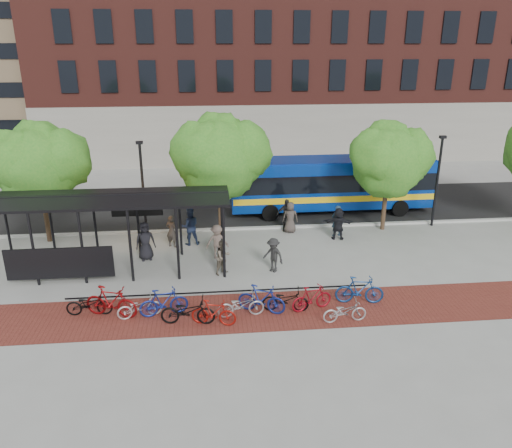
{
  "coord_description": "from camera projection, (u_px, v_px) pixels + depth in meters",
  "views": [
    {
      "loc": [
        -3.56,
        -21.94,
        9.89
      ],
      "look_at": [
        -1.37,
        0.48,
        1.6
      ],
      "focal_mm": 35.0,
      "sensor_mm": 36.0,
      "label": 1
    }
  ],
  "objects": [
    {
      "name": "pedestrian_2",
      "position": [
        190.0,
        226.0,
        25.46
      ],
      "size": [
        1.06,
        0.88,
        1.97
      ],
      "primitive_type": "imported",
      "rotation": [
        0.0,
        0.0,
        3.29
      ],
      "color": "#212D4D",
      "rests_on": "ground"
    },
    {
      "name": "bike_4",
      "position": [
        188.0,
        311.0,
        18.37
      ],
      "size": [
        2.09,
        0.92,
        1.06
      ],
      "primitive_type": "imported",
      "rotation": [
        0.0,
        0.0,
        1.46
      ],
      "color": "black",
      "rests_on": "ground"
    },
    {
      "name": "tree_c",
      "position": [
        390.0,
        158.0,
        26.52
      ],
      "size": [
        4.66,
        3.8,
        5.92
      ],
      "color": "#382619",
      "rests_on": "ground"
    },
    {
      "name": "pedestrian_6",
      "position": [
        290.0,
        217.0,
        27.13
      ],
      "size": [
        0.9,
        0.65,
        1.72
      ],
      "primitive_type": "imported",
      "rotation": [
        0.0,
        0.0,
        3.01
      ],
      "color": "#423935",
      "rests_on": "ground"
    },
    {
      "name": "pedestrian_1",
      "position": [
        172.0,
        231.0,
        25.21
      ],
      "size": [
        0.73,
        0.63,
        1.69
      ],
      "primitive_type": "imported",
      "rotation": [
        0.0,
        0.0,
        2.7
      ],
      "color": "#3F3832",
      "rests_on": "ground"
    },
    {
      "name": "bike_0",
      "position": [
        89.0,
        304.0,
        19.0
      ],
      "size": [
        1.75,
        0.64,
        0.91
      ],
      "primitive_type": "imported",
      "rotation": [
        0.0,
        0.0,
        1.55
      ],
      "color": "black",
      "rests_on": "ground"
    },
    {
      "name": "bus",
      "position": [
        332.0,
        182.0,
        30.13
      ],
      "size": [
        12.26,
        3.03,
        3.3
      ],
      "rotation": [
        0.0,
        0.0,
        0.01
      ],
      "color": "navy",
      "rests_on": "ground"
    },
    {
      "name": "asphalt_street",
      "position": [
        266.0,
        206.0,
        31.7
      ],
      "size": [
        160.0,
        8.0,
        0.01
      ],
      "primitive_type": "cube",
      "color": "black",
      "rests_on": "ground"
    },
    {
      "name": "ground",
      "position": [
        285.0,
        257.0,
        24.23
      ],
      "size": [
        160.0,
        160.0,
        0.0
      ],
      "primitive_type": "plane",
      "color": "#9E9E99",
      "rests_on": "ground"
    },
    {
      "name": "bike_8",
      "position": [
        285.0,
        300.0,
        19.28
      ],
      "size": [
        1.89,
        0.9,
        0.95
      ],
      "primitive_type": "imported",
      "rotation": [
        0.0,
        0.0,
        1.42
      ],
      "color": "black",
      "rests_on": "ground"
    },
    {
      "name": "lamp_post_left",
      "position": [
        143.0,
        186.0,
        26.01
      ],
      "size": [
        0.35,
        0.2,
        5.12
      ],
      "color": "black",
      "rests_on": "ground"
    },
    {
      "name": "brick_strip",
      "position": [
        254.0,
        311.0,
        19.38
      ],
      "size": [
        24.0,
        3.0,
        0.01
      ],
      "primitive_type": "cube",
      "color": "maroon",
      "rests_on": "ground"
    },
    {
      "name": "bus_shelter",
      "position": [
        106.0,
        207.0,
        22.01
      ],
      "size": [
        10.6,
        3.07,
        3.6
      ],
      "color": "black",
      "rests_on": "ground"
    },
    {
      "name": "bike_7",
      "position": [
        262.0,
        299.0,
        19.14
      ],
      "size": [
        1.96,
        1.22,
        1.14
      ],
      "primitive_type": "imported",
      "rotation": [
        0.0,
        0.0,
        1.18
      ],
      "color": "navy",
      "rests_on": "ground"
    },
    {
      "name": "lamp_post_right",
      "position": [
        437.0,
        179.0,
        27.47
      ],
      "size": [
        0.35,
        0.2,
        5.12
      ],
      "color": "black",
      "rests_on": "ground"
    },
    {
      "name": "bike_5",
      "position": [
        214.0,
        313.0,
        18.3
      ],
      "size": [
        1.76,
        0.87,
        1.02
      ],
      "primitive_type": "imported",
      "rotation": [
        0.0,
        0.0,
        1.33
      ],
      "color": "#9B150E",
      "rests_on": "ground"
    },
    {
      "name": "building_brick",
      "position": [
        352.0,
        40.0,
        45.98
      ],
      "size": [
        55.0,
        14.0,
        20.0
      ],
      "primitive_type": "cube",
      "color": "maroon",
      "rests_on": "ground"
    },
    {
      "name": "bike_11",
      "position": [
        360.0,
        290.0,
        19.81
      ],
      "size": [
        1.99,
        0.81,
        1.16
      ],
      "primitive_type": "imported",
      "rotation": [
        0.0,
        0.0,
        1.43
      ],
      "color": "navy",
      "rests_on": "ground"
    },
    {
      "name": "pedestrian_4",
      "position": [
        286.0,
        215.0,
        27.36
      ],
      "size": [
        1.09,
        0.51,
        1.81
      ],
      "primitive_type": "imported",
      "rotation": [
        0.0,
        0.0,
        6.22
      ],
      "color": "#252525",
      "rests_on": "ground"
    },
    {
      "name": "bike_rack_rail",
      "position": [
        219.0,
        302.0,
        20.1
      ],
      "size": [
        12.0,
        0.05,
        0.95
      ],
      "primitive_type": "cube",
      "color": "black",
      "rests_on": "ground"
    },
    {
      "name": "pedestrian_5",
      "position": [
        338.0,
        224.0,
        26.18
      ],
      "size": [
        1.67,
        0.85,
        1.73
      ],
      "primitive_type": "imported",
      "rotation": [
        0.0,
        0.0,
        2.92
      ],
      "color": "black",
      "rests_on": "ground"
    },
    {
      "name": "tree_b",
      "position": [
        221.0,
        154.0,
        25.56
      ],
      "size": [
        5.15,
        4.2,
        6.47
      ],
      "color": "#382619",
      "rests_on": "ground"
    },
    {
      "name": "curb",
      "position": [
        274.0,
        227.0,
        27.95
      ],
      "size": [
        160.0,
        0.25,
        0.12
      ],
      "primitive_type": "cube",
      "color": "#B7B7B2",
      "rests_on": "ground"
    },
    {
      "name": "pedestrian_7",
      "position": [
        337.0,
        221.0,
        26.62
      ],
      "size": [
        0.71,
        0.55,
        1.71
      ],
      "primitive_type": "imported",
      "rotation": [
        0.0,
        0.0,
        3.4
      ],
      "color": "#20384C",
      "rests_on": "ground"
    },
    {
      "name": "bike_3",
      "position": [
        164.0,
        302.0,
        18.93
      ],
      "size": [
        1.94,
        0.89,
        1.12
      ],
      "primitive_type": "imported",
      "rotation": [
        0.0,
        0.0,
        1.77
      ],
      "color": "navy",
      "rests_on": "ground"
    },
    {
      "name": "pedestrian_0",
      "position": [
        145.0,
        241.0,
        23.7
      ],
      "size": [
        1.04,
        0.8,
        1.89
      ],
      "primitive_type": "imported",
      "rotation": [
        0.0,
        0.0,
        0.24
      ],
      "color": "black",
      "rests_on": "ground"
    },
    {
      "name": "bike_6",
      "position": [
        241.0,
        305.0,
        18.89
      ],
      "size": [
        1.85,
        0.8,
        0.94
      ],
      "primitive_type": "imported",
      "rotation": [
        0.0,
        0.0,
        1.67
      ],
      "color": "#9F9FA1",
      "rests_on": "ground"
    },
    {
      "name": "pedestrian_3",
      "position": [
        217.0,
        242.0,
        23.86
      ],
      "size": [
        1.15,
        0.74,
        1.7
      ],
      "primitive_type": "imported",
      "rotation": [
        0.0,
        0.0,
        0.1
      ],
      "color": "brown",
      "rests_on": "ground"
    },
    {
      "name": "bike_2",
      "position": [
        139.0,
        307.0,
        18.85
      ],
      "size": [
        1.78,
        0.98,
        0.89
      ],
      "primitive_type": "imported",
      "rotation": [
        0.0,
        0.0,
        1.81
      ],
      "color": "#BDBCBF",
      "rests_on": "ground"
    },
    {
      "name": "pedestrian_8",
      "position": [
        223.0,
        257.0,
        22.28
      ],
      "size": [
        0.99,
        0.97,
        1.6
      ],
      "primitive_type": "imported",
      "rotation": [
        0.0,
        0.0,
        0.71
      ],
      "color": "#63594A",
      "rests_on": "ground"
    },
    {
      "name": "tree_a",
      "position": [
        40.0,
        162.0,
        24.81
      ],
      "size": [
        4.9,
        4.0,
        6.18
      ],
      "color": "#382619",
      "rests_on": "ground"
    },
    {
      "name": "bike_9",
      "position": [
        312.0,
        298.0,
        19.34
      ],
      "size": [
        1.77,
        0.95,
        1.02
      ],
      "primitive_type": "imported",
      "rotation": [
        0.0,
        0.0,
        1.86
      ],
      "color": "#A00E1C",
      "rests_on": "ground"
    },
    {
      "name": "pedestrian_9",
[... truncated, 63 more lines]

